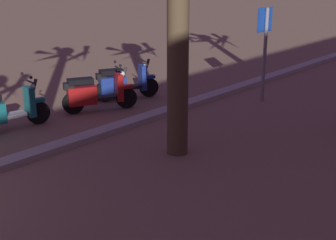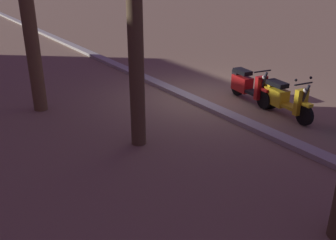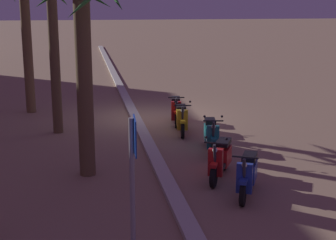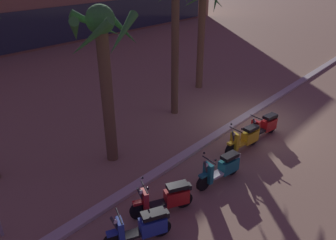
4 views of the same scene
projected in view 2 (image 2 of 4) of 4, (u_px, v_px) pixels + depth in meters
name	position (u px, v px, depth m)	size (l,w,h in m)	color
ground_plane	(203.00, 97.00, 11.29)	(200.00, 200.00, 0.00)	#93755B
curb_strip	(190.00, 98.00, 11.01)	(60.00, 0.36, 0.12)	#BCB7AD
scooter_yellow_second_in_line	(283.00, 98.00, 9.77)	(1.80, 0.62, 1.17)	black
scooter_red_mid_front	(248.00, 85.00, 10.85)	(1.78, 0.64, 1.04)	black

